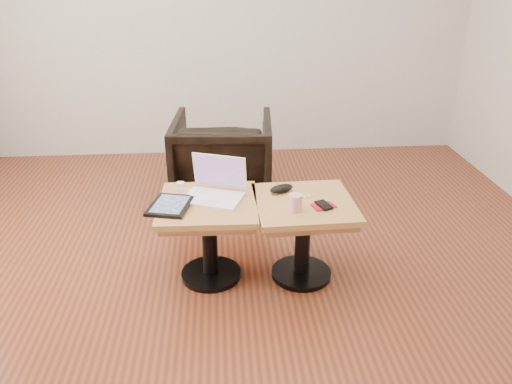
{
  "coord_description": "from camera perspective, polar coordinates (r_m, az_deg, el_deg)",
  "views": [
    {
      "loc": [
        -0.07,
        -2.41,
        1.73
      ],
      "look_at": [
        0.12,
        0.1,
        0.55
      ],
      "focal_mm": 35.0,
      "sensor_mm": 36.0,
      "label": 1
    }
  ],
  "objects": [
    {
      "name": "room_shell",
      "position": [
        2.44,
        -2.76,
        16.1
      ],
      "size": [
        4.52,
        4.52,
        2.71
      ],
      "color": "#502318",
      "rests_on": "ground"
    },
    {
      "name": "side_table_left",
      "position": [
        2.86,
        -5.42,
        -3.34
      ],
      "size": [
        0.56,
        0.56,
        0.5
      ],
      "rotation": [
        0.0,
        0.0,
        -0.03
      ],
      "color": "black",
      "rests_on": "ground"
    },
    {
      "name": "side_table_right",
      "position": [
        2.87,
        5.46,
        -3.27
      ],
      "size": [
        0.57,
        0.57,
        0.5
      ],
      "rotation": [
        0.0,
        0.0,
        0.04
      ],
      "color": "black",
      "rests_on": "ground"
    },
    {
      "name": "laptop",
      "position": [
        2.84,
        -4.71,
        0.28
      ],
      "size": [
        0.39,
        0.35,
        0.23
      ],
      "rotation": [
        0.0,
        0.0,
        -0.36
      ],
      "color": "white",
      "rests_on": "side_table_left"
    },
    {
      "name": "tablet",
      "position": [
        2.77,
        -9.77,
        -1.53
      ],
      "size": [
        0.27,
        0.31,
        0.02
      ],
      "rotation": [
        0.0,
        0.0,
        -0.23
      ],
      "color": "black",
      "rests_on": "side_table_left"
    },
    {
      "name": "charging_adapter",
      "position": [
        3.01,
        -8.65,
        0.88
      ],
      "size": [
        0.04,
        0.04,
        0.02
      ],
      "primitive_type": "cube",
      "rotation": [
        0.0,
        0.0,
        -0.09
      ],
      "color": "white",
      "rests_on": "side_table_left"
    },
    {
      "name": "glasses_case",
      "position": [
        2.9,
        2.92,
        0.4
      ],
      "size": [
        0.16,
        0.12,
        0.05
      ],
      "primitive_type": "ellipsoid",
      "rotation": [
        0.0,
        0.0,
        0.42
      ],
      "color": "black",
      "rests_on": "side_table_right"
    },
    {
      "name": "striped_cup",
      "position": [
        2.68,
        4.49,
        -1.23
      ],
      "size": [
        0.09,
        0.09,
        0.09
      ],
      "primitive_type": "cylinder",
      "rotation": [
        0.0,
        0.0,
        -0.21
      ],
      "color": "#DF4D70",
      "rests_on": "side_table_right"
    },
    {
      "name": "earbuds_tangle",
      "position": [
        2.86,
        5.61,
        -0.43
      ],
      "size": [
        0.07,
        0.06,
        0.01
      ],
      "color": "white",
      "rests_on": "side_table_right"
    },
    {
      "name": "phone_on_sleeve",
      "position": [
        2.76,
        7.74,
        -1.53
      ],
      "size": [
        0.15,
        0.12,
        0.02
      ],
      "rotation": [
        0.0,
        0.0,
        0.33
      ],
      "color": "maroon",
      "rests_on": "side_table_right"
    },
    {
      "name": "armchair",
      "position": [
        3.82,
        -3.81,
        3.71
      ],
      "size": [
        0.78,
        0.8,
        0.68
      ],
      "primitive_type": "imported",
      "rotation": [
        0.0,
        0.0,
        3.07
      ],
      "color": "black",
      "rests_on": "ground"
    }
  ]
}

